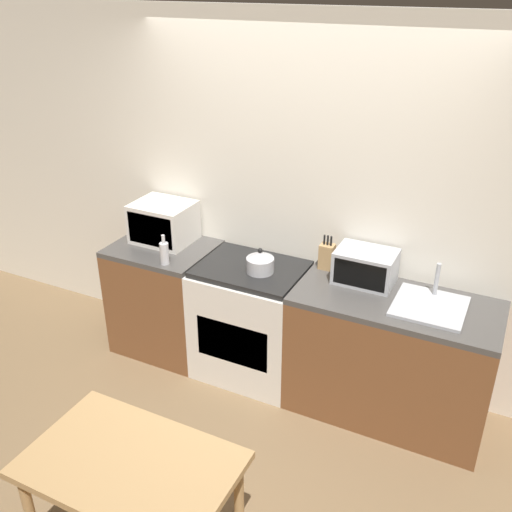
% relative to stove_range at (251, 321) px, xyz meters
% --- Properties ---
extents(ground_plane, '(16.00, 16.00, 0.00)m').
position_rel_stove_range_xyz_m(ground_plane, '(0.28, -0.70, -0.45)').
color(ground_plane, brown).
extents(wall_back, '(10.00, 0.06, 2.60)m').
position_rel_stove_range_xyz_m(wall_back, '(0.28, 0.34, 0.85)').
color(wall_back, silver).
rests_on(wall_back, ground_plane).
extents(counter_left_run, '(0.76, 0.62, 0.90)m').
position_rel_stove_range_xyz_m(counter_left_run, '(-0.76, 0.00, 0.00)').
color(counter_left_run, brown).
rests_on(counter_left_run, ground_plane).
extents(counter_right_run, '(1.31, 0.62, 0.90)m').
position_rel_stove_range_xyz_m(counter_right_run, '(1.04, 0.00, 0.00)').
color(counter_right_run, brown).
rests_on(counter_right_run, ground_plane).
extents(stove_range, '(0.77, 0.62, 0.90)m').
position_rel_stove_range_xyz_m(stove_range, '(0.00, 0.00, 0.00)').
color(stove_range, silver).
rests_on(stove_range, ground_plane).
extents(kettle, '(0.19, 0.19, 0.18)m').
position_rel_stove_range_xyz_m(kettle, '(0.09, -0.03, 0.53)').
color(kettle, '#B7B7BC').
rests_on(kettle, stove_range).
extents(microwave, '(0.44, 0.37, 0.31)m').
position_rel_stove_range_xyz_m(microwave, '(-0.81, 0.10, 0.61)').
color(microwave, silver).
rests_on(microwave, counter_left_run).
extents(bottle, '(0.06, 0.06, 0.22)m').
position_rel_stove_range_xyz_m(bottle, '(-0.58, -0.23, 0.54)').
color(bottle, silver).
rests_on(bottle, counter_left_run).
extents(knife_block, '(0.10, 0.08, 0.25)m').
position_rel_stove_range_xyz_m(knife_block, '(0.49, 0.22, 0.55)').
color(knife_block, tan).
rests_on(knife_block, counter_right_run).
extents(toaster_oven, '(0.39, 0.28, 0.23)m').
position_rel_stove_range_xyz_m(toaster_oven, '(0.78, 0.15, 0.57)').
color(toaster_oven, '#ADAFB5').
rests_on(toaster_oven, counter_right_run).
extents(sink_basin, '(0.44, 0.43, 0.24)m').
position_rel_stove_range_xyz_m(sink_basin, '(1.25, 0.01, 0.47)').
color(sink_basin, '#ADAFB5').
rests_on(sink_basin, counter_right_run).
extents(dining_table, '(0.99, 0.63, 0.74)m').
position_rel_stove_range_xyz_m(dining_table, '(0.23, -1.72, 0.19)').
color(dining_table, tan).
rests_on(dining_table, ground_plane).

